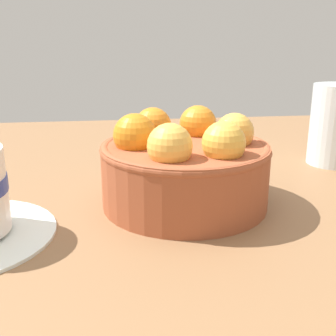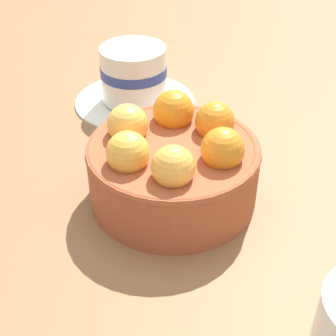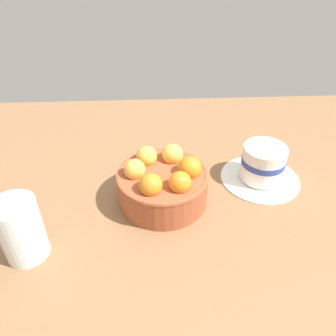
# 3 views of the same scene
# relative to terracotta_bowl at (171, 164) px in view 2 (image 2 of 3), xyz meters

# --- Properties ---
(ground_plane) EXTENTS (1.41, 0.90, 0.04)m
(ground_plane) POSITION_rel_terracotta_bowl_xyz_m (0.00, 0.00, -0.06)
(ground_plane) COLOR brown
(terracotta_bowl) EXTENTS (0.17, 0.17, 0.09)m
(terracotta_bowl) POSITION_rel_terracotta_bowl_xyz_m (0.00, 0.00, 0.00)
(terracotta_bowl) COLOR #9E4C2D
(terracotta_bowl) RESTS_ON ground_plane
(coffee_cup) EXTENTS (0.16, 0.16, 0.08)m
(coffee_cup) POSITION_rel_terracotta_bowl_xyz_m (-0.20, -0.05, -0.01)
(coffee_cup) COLOR white
(coffee_cup) RESTS_ON ground_plane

